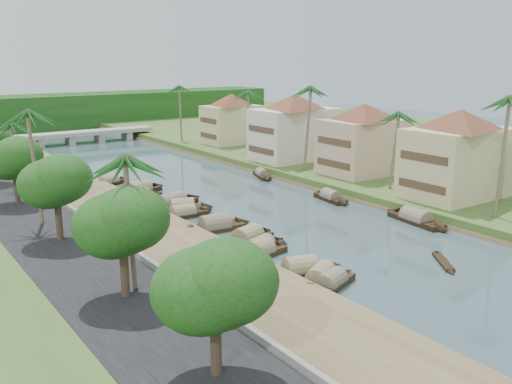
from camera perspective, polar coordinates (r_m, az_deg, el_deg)
ground at (r=58.82m, az=6.48°, el=-3.73°), size 220.00×220.00×0.00m
left_bank at (r=67.67m, az=-15.40°, el=-1.48°), size 10.00×180.00×0.80m
right_bank at (r=85.44m, az=7.19°, el=2.12°), size 16.00×180.00×1.20m
road at (r=65.39m, az=-22.42°, el=-2.28°), size 8.00×180.00×1.40m
retaining_wall at (r=66.22m, az=-18.86°, el=-1.21°), size 0.40×180.00×1.10m
far_right_fill at (r=113.35m, az=21.25°, el=4.11°), size 60.00×220.00×1.15m
treeline at (r=147.35m, az=-20.35°, el=7.52°), size 120.00×14.00×8.00m
bridge at (r=120.90m, az=-16.77°, el=5.54°), size 28.00×4.00×2.40m
building_near at (r=69.99m, az=19.50°, el=3.73°), size 14.85×14.85×10.20m
building_mid at (r=80.94m, az=10.69°, el=5.33°), size 14.11×14.11×9.70m
building_far at (r=90.51m, az=3.88°, el=6.55°), size 15.59×15.59×10.20m
building_distant at (r=107.29m, az=-2.47°, el=7.39°), size 12.62×12.62×9.20m
sampan_0 at (r=44.51m, az=7.56°, el=-9.00°), size 7.25×3.83×1.94m
sampan_1 at (r=46.83m, az=4.46°, el=-7.74°), size 7.79×3.74×2.26m
sampan_2 at (r=45.45m, az=6.49°, el=-8.48°), size 7.54×5.25×2.08m
sampan_3 at (r=51.76m, az=0.40°, el=-5.59°), size 7.79×3.73×2.08m
sampan_4 at (r=50.59m, az=0.18°, el=-6.05°), size 8.08×2.84×2.25m
sampan_5 at (r=54.22m, az=-0.84°, el=-4.68°), size 7.99×4.13×2.45m
sampan_6 at (r=58.16m, az=-4.16°, el=-3.44°), size 8.60×2.74×2.49m
sampan_7 at (r=63.14m, az=-7.31°, el=-2.15°), size 7.60×2.03×2.03m
sampan_8 at (r=65.20m, az=-7.40°, el=-1.64°), size 7.84×3.93×2.35m
sampan_9 at (r=67.79m, az=-8.43°, el=-1.09°), size 9.65×4.15×2.37m
sampan_10 at (r=71.59m, az=-11.58°, el=-0.44°), size 7.09×2.10×1.97m
sampan_11 at (r=75.09m, az=-11.56°, el=0.22°), size 8.31×3.55×2.32m
sampan_12 at (r=75.26m, az=-12.14°, el=0.21°), size 8.43×2.83×2.00m
sampan_13 at (r=80.71m, az=-14.47°, el=0.98°), size 7.16×3.35×1.96m
sampan_14 at (r=62.90m, az=15.71°, el=-2.62°), size 2.84×9.66×2.29m
sampan_15 at (r=70.30m, az=7.46°, el=-0.54°), size 2.52×7.39×1.98m
sampan_16 at (r=82.94m, az=0.61°, el=1.74°), size 3.72×7.12×1.80m
canoe_0 at (r=51.73m, az=18.21°, el=-6.68°), size 4.12×5.18×0.78m
canoe_1 at (r=55.03m, az=-1.28°, el=-4.76°), size 5.18×1.06×0.83m
canoe_2 at (r=71.99m, az=-12.37°, el=-0.66°), size 5.96×3.70×0.91m
palm_0 at (r=61.58m, az=23.83°, el=8.26°), size 3.20×3.20×13.60m
palm_1 at (r=71.52m, az=13.71°, el=7.42°), size 3.20×3.20×10.77m
palm_2 at (r=81.60m, az=5.12°, el=10.12°), size 3.20×3.20×13.21m
palm_3 at (r=95.42m, az=-0.90°, el=9.82°), size 3.20×3.20×11.77m
palm_4 at (r=38.98m, az=-12.70°, el=2.97°), size 3.20×3.20×10.82m
palm_5 at (r=57.50m, az=-21.52°, el=7.19°), size 3.20×3.20×12.37m
palm_6 at (r=75.48m, az=-23.14°, el=6.16°), size 3.20×3.20×9.40m
palm_7 at (r=111.50m, az=-7.63°, el=10.28°), size 3.20×3.20×11.83m
tree_0 at (r=28.71m, az=-4.13°, el=-9.43°), size 5.26×5.26×7.03m
tree_1 at (r=38.73m, az=-13.27°, el=-3.06°), size 5.30×5.30×7.42m
tree_2 at (r=52.43m, az=-19.40°, el=0.95°), size 5.27×5.27×7.49m
tree_3 at (r=67.41m, az=-23.07°, el=3.09°), size 5.25×5.25×7.24m
tree_6 at (r=93.98m, az=6.13°, el=6.90°), size 4.97×4.97×7.54m
person_near at (r=46.63m, az=-1.95°, el=-6.29°), size 0.61×0.67×1.53m
person_far at (r=61.84m, az=-13.83°, el=-1.57°), size 0.85×0.66×1.75m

